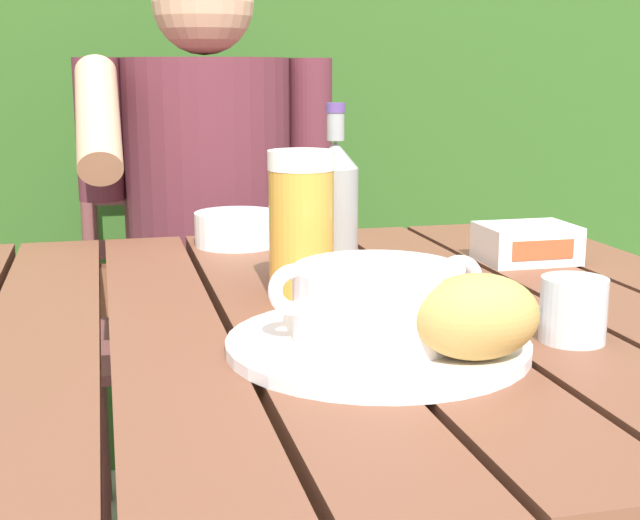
{
  "coord_description": "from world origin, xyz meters",
  "views": [
    {
      "loc": [
        -0.18,
        -0.94,
        1.01
      ],
      "look_at": [
        0.03,
        -0.05,
        0.81
      ],
      "focal_mm": 49.75,
      "sensor_mm": 36.0,
      "label": 1
    }
  ],
  "objects_px": {
    "bread_roll": "(477,316)",
    "water_glass_small": "(573,310)",
    "butter_tub": "(527,243)",
    "diner_bowl": "(237,229)",
    "soup_bowl": "(378,301)",
    "person_eating": "(210,220)",
    "chair_near_diner": "(203,323)",
    "serving_plate": "(377,344)",
    "beer_glass": "(301,225)",
    "beer_bottle": "(335,209)",
    "table_knife": "(507,315)"
  },
  "relations": [
    {
      "from": "beer_bottle",
      "to": "bread_roll",
      "type": "bearing_deg",
      "value": -84.57
    },
    {
      "from": "water_glass_small",
      "to": "butter_tub",
      "type": "xyz_separation_m",
      "value": [
        0.13,
        0.36,
        -0.01
      ]
    },
    {
      "from": "person_eating",
      "to": "table_knife",
      "type": "relative_size",
      "value": 8.04
    },
    {
      "from": "serving_plate",
      "to": "water_glass_small",
      "type": "relative_size",
      "value": 4.45
    },
    {
      "from": "person_eating",
      "to": "diner_bowl",
      "type": "xyz_separation_m",
      "value": [
        0.0,
        -0.33,
        0.04
      ]
    },
    {
      "from": "bread_roll",
      "to": "beer_bottle",
      "type": "height_order",
      "value": "beer_bottle"
    },
    {
      "from": "chair_near_diner",
      "to": "butter_tub",
      "type": "height_order",
      "value": "chair_near_diner"
    },
    {
      "from": "bread_roll",
      "to": "diner_bowl",
      "type": "height_order",
      "value": "bread_roll"
    },
    {
      "from": "chair_near_diner",
      "to": "bread_roll",
      "type": "bearing_deg",
      "value": -84.12
    },
    {
      "from": "soup_bowl",
      "to": "bread_roll",
      "type": "relative_size",
      "value": 1.84
    },
    {
      "from": "chair_near_diner",
      "to": "person_eating",
      "type": "height_order",
      "value": "person_eating"
    },
    {
      "from": "soup_bowl",
      "to": "beer_glass",
      "type": "distance_m",
      "value": 0.22
    },
    {
      "from": "beer_glass",
      "to": "butter_tub",
      "type": "height_order",
      "value": "beer_glass"
    },
    {
      "from": "beer_glass",
      "to": "diner_bowl",
      "type": "bearing_deg",
      "value": 94.38
    },
    {
      "from": "water_glass_small",
      "to": "bread_roll",
      "type": "bearing_deg",
      "value": -155.19
    },
    {
      "from": "bread_roll",
      "to": "water_glass_small",
      "type": "distance_m",
      "value": 0.14
    },
    {
      "from": "chair_near_diner",
      "to": "beer_bottle",
      "type": "xyz_separation_m",
      "value": [
        0.09,
        -0.8,
        0.37
      ]
    },
    {
      "from": "chair_near_diner",
      "to": "water_glass_small",
      "type": "bearing_deg",
      "value": -77.22
    },
    {
      "from": "chair_near_diner",
      "to": "butter_tub",
      "type": "bearing_deg",
      "value": -63.18
    },
    {
      "from": "person_eating",
      "to": "beer_glass",
      "type": "distance_m",
      "value": 0.68
    },
    {
      "from": "diner_bowl",
      "to": "butter_tub",
      "type": "bearing_deg",
      "value": -29.76
    },
    {
      "from": "butter_tub",
      "to": "water_glass_small",
      "type": "bearing_deg",
      "value": -109.83
    },
    {
      "from": "chair_near_diner",
      "to": "beer_bottle",
      "type": "bearing_deg",
      "value": -83.91
    },
    {
      "from": "soup_bowl",
      "to": "diner_bowl",
      "type": "xyz_separation_m",
      "value": [
        -0.05,
        0.55,
        -0.02
      ]
    },
    {
      "from": "beer_glass",
      "to": "table_knife",
      "type": "distance_m",
      "value": 0.26
    },
    {
      "from": "person_eating",
      "to": "table_knife",
      "type": "xyz_separation_m",
      "value": [
        0.23,
        -0.82,
        0.02
      ]
    },
    {
      "from": "serving_plate",
      "to": "water_glass_small",
      "type": "height_order",
      "value": "water_glass_small"
    },
    {
      "from": "butter_tub",
      "to": "diner_bowl",
      "type": "height_order",
      "value": "butter_tub"
    },
    {
      "from": "serving_plate",
      "to": "beer_glass",
      "type": "distance_m",
      "value": 0.23
    },
    {
      "from": "diner_bowl",
      "to": "chair_near_diner",
      "type": "bearing_deg",
      "value": 90.0
    },
    {
      "from": "soup_bowl",
      "to": "butter_tub",
      "type": "bearing_deg",
      "value": 46.0
    },
    {
      "from": "soup_bowl",
      "to": "butter_tub",
      "type": "xyz_separation_m",
      "value": [
        0.33,
        0.34,
        -0.02
      ]
    },
    {
      "from": "soup_bowl",
      "to": "water_glass_small",
      "type": "xyz_separation_m",
      "value": [
        0.2,
        -0.02,
        -0.02
      ]
    },
    {
      "from": "butter_tub",
      "to": "beer_bottle",
      "type": "bearing_deg",
      "value": -169.8
    },
    {
      "from": "serving_plate",
      "to": "beer_glass",
      "type": "xyz_separation_m",
      "value": [
        -0.03,
        0.21,
        0.08
      ]
    },
    {
      "from": "water_glass_small",
      "to": "diner_bowl",
      "type": "bearing_deg",
      "value": 113.64
    },
    {
      "from": "butter_tub",
      "to": "diner_bowl",
      "type": "xyz_separation_m",
      "value": [
        -0.38,
        0.22,
        -0.0
      ]
    },
    {
      "from": "soup_bowl",
      "to": "serving_plate",
      "type": "bearing_deg",
      "value": 0.0
    },
    {
      "from": "serving_plate",
      "to": "beer_bottle",
      "type": "bearing_deg",
      "value": 83.45
    },
    {
      "from": "person_eating",
      "to": "diner_bowl",
      "type": "distance_m",
      "value": 0.34
    },
    {
      "from": "person_eating",
      "to": "water_glass_small",
      "type": "distance_m",
      "value": 0.94
    },
    {
      "from": "chair_near_diner",
      "to": "beer_glass",
      "type": "xyz_separation_m",
      "value": [
        0.03,
        -0.87,
        0.36
      ]
    },
    {
      "from": "chair_near_diner",
      "to": "soup_bowl",
      "type": "bearing_deg",
      "value": -87.21
    },
    {
      "from": "table_knife",
      "to": "diner_bowl",
      "type": "xyz_separation_m",
      "value": [
        -0.22,
        0.48,
        0.02
      ]
    },
    {
      "from": "serving_plate",
      "to": "beer_bottle",
      "type": "relative_size",
      "value": 1.3
    },
    {
      "from": "bread_roll",
      "to": "beer_bottle",
      "type": "xyz_separation_m",
      "value": [
        -0.03,
        0.36,
        0.04
      ]
    },
    {
      "from": "serving_plate",
      "to": "butter_tub",
      "type": "distance_m",
      "value": 0.47
    },
    {
      "from": "water_glass_small",
      "to": "table_knife",
      "type": "distance_m",
      "value": 0.1
    },
    {
      "from": "beer_bottle",
      "to": "diner_bowl",
      "type": "xyz_separation_m",
      "value": [
        -0.09,
        0.27,
        -0.07
      ]
    },
    {
      "from": "serving_plate",
      "to": "table_knife",
      "type": "relative_size",
      "value": 1.9
    }
  ]
}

